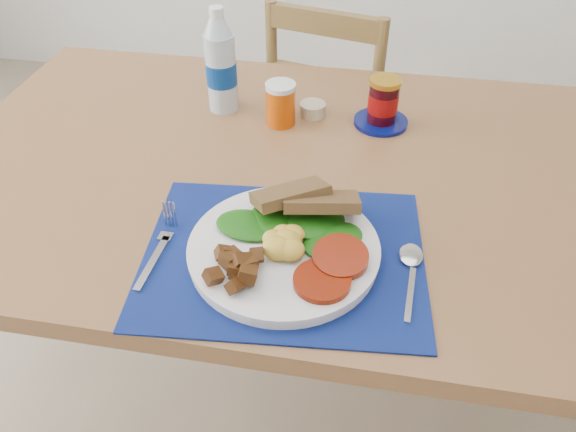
% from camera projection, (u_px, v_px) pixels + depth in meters
% --- Properties ---
extents(table, '(1.40, 0.90, 0.75)m').
position_uv_depth(table, '(285.00, 198.00, 1.17)').
color(table, brown).
rests_on(table, ground).
extents(chair_far, '(0.46, 0.44, 1.03)m').
position_uv_depth(chair_far, '(332.00, 99.00, 1.77)').
color(chair_far, brown).
rests_on(chair_far, ground).
extents(placemat, '(0.49, 0.40, 0.00)m').
position_uv_depth(placemat, '(284.00, 256.00, 0.92)').
color(placemat, black).
rests_on(placemat, table).
extents(breakfast_plate, '(0.31, 0.31, 0.07)m').
position_uv_depth(breakfast_plate, '(279.00, 247.00, 0.90)').
color(breakfast_plate, silver).
rests_on(breakfast_plate, placemat).
extents(fork, '(0.03, 0.18, 0.00)m').
position_uv_depth(fork, '(161.00, 246.00, 0.93)').
color(fork, '#B2B5BA').
rests_on(fork, placemat).
extents(spoon, '(0.04, 0.17, 0.00)m').
position_uv_depth(spoon, '(411.00, 268.00, 0.89)').
color(spoon, '#B2B5BA').
rests_on(spoon, placemat).
extents(water_bottle, '(0.07, 0.07, 0.23)m').
position_uv_depth(water_bottle, '(221.00, 66.00, 1.23)').
color(water_bottle, '#ADBFCC').
rests_on(water_bottle, table).
extents(juice_glass, '(0.06, 0.06, 0.09)m').
position_uv_depth(juice_glass, '(281.00, 105.00, 1.21)').
color(juice_glass, '#C54605').
rests_on(juice_glass, table).
extents(ramekin, '(0.06, 0.06, 0.03)m').
position_uv_depth(ramekin, '(313.00, 109.00, 1.26)').
color(ramekin, tan).
rests_on(ramekin, table).
extents(jam_on_saucer, '(0.12, 0.12, 0.11)m').
position_uv_depth(jam_on_saucer, '(383.00, 105.00, 1.21)').
color(jam_on_saucer, '#050E59').
rests_on(jam_on_saucer, table).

